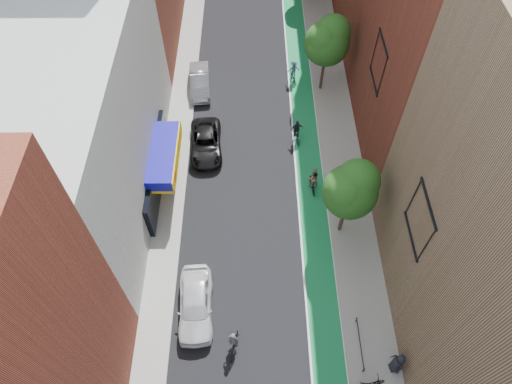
{
  "coord_description": "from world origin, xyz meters",
  "views": [
    {
      "loc": [
        -0.15,
        -5.85,
        26.37
      ],
      "look_at": [
        0.02,
        12.13,
        1.5
      ],
      "focal_mm": 32.0,
      "sensor_mm": 36.0,
      "label": 1
    }
  ],
  "objects_px": {
    "parked_car_black": "(206,143)",
    "parked_car_silver": "(200,81)",
    "parked_car_white": "(195,304)",
    "cyclist_lane_near": "(313,181)",
    "cyclist_lane_mid": "(297,133)",
    "cyclist_lead": "(233,344)",
    "cyclist_lane_far": "(293,71)",
    "pedestrian": "(398,363)"
  },
  "relations": [
    {
      "from": "cyclist_lane_near",
      "to": "cyclist_lane_far",
      "type": "bearing_deg",
      "value": -93.53
    },
    {
      "from": "cyclist_lane_mid",
      "to": "pedestrian",
      "type": "height_order",
      "value": "pedestrian"
    },
    {
      "from": "cyclist_lane_far",
      "to": "cyclist_lane_mid",
      "type": "bearing_deg",
      "value": 75.25
    },
    {
      "from": "cyclist_lead",
      "to": "cyclist_lane_mid",
      "type": "height_order",
      "value": "cyclist_lead"
    },
    {
      "from": "cyclist_lane_mid",
      "to": "parked_car_white",
      "type": "bearing_deg",
      "value": 53.39
    },
    {
      "from": "cyclist_lane_far",
      "to": "cyclist_lane_near",
      "type": "bearing_deg",
      "value": 79.79
    },
    {
      "from": "parked_car_black",
      "to": "pedestrian",
      "type": "bearing_deg",
      "value": -59.2
    },
    {
      "from": "cyclist_lane_mid",
      "to": "cyclist_lane_far",
      "type": "height_order",
      "value": "cyclist_lane_mid"
    },
    {
      "from": "parked_car_white",
      "to": "cyclist_lane_far",
      "type": "height_order",
      "value": "cyclist_lane_far"
    },
    {
      "from": "parked_car_black",
      "to": "pedestrian",
      "type": "xyz_separation_m",
      "value": [
        11.26,
        -16.34,
        0.4
      ]
    },
    {
      "from": "parked_car_white",
      "to": "parked_car_silver",
      "type": "xyz_separation_m",
      "value": [
        -0.99,
        19.69,
        -0.08
      ]
    },
    {
      "from": "parked_car_white",
      "to": "cyclist_lane_near",
      "type": "xyz_separation_m",
      "value": [
        7.64,
        9.02,
        0.03
      ]
    },
    {
      "from": "cyclist_lane_near",
      "to": "cyclist_lane_mid",
      "type": "bearing_deg",
      "value": -86.87
    },
    {
      "from": "parked_car_white",
      "to": "cyclist_lane_mid",
      "type": "bearing_deg",
      "value": 60.41
    },
    {
      "from": "cyclist_lead",
      "to": "pedestrian",
      "type": "bearing_deg",
      "value": -175.71
    },
    {
      "from": "cyclist_lane_far",
      "to": "pedestrian",
      "type": "height_order",
      "value": "pedestrian"
    },
    {
      "from": "cyclist_lane_mid",
      "to": "pedestrian",
      "type": "xyz_separation_m",
      "value": [
        4.35,
        -17.24,
        0.36
      ]
    },
    {
      "from": "parked_car_black",
      "to": "parked_car_silver",
      "type": "height_order",
      "value": "parked_car_silver"
    },
    {
      "from": "parked_car_white",
      "to": "cyclist_lane_mid",
      "type": "relative_size",
      "value": 2.49
    },
    {
      "from": "parked_car_black",
      "to": "parked_car_silver",
      "type": "bearing_deg",
      "value": 93.62
    },
    {
      "from": "parked_car_white",
      "to": "parked_car_black",
      "type": "xyz_separation_m",
      "value": [
        -0.1,
        12.82,
        -0.14
      ]
    },
    {
      "from": "cyclist_lane_mid",
      "to": "cyclist_lane_near",
      "type": "bearing_deg",
      "value": 89.8
    },
    {
      "from": "parked_car_white",
      "to": "parked_car_black",
      "type": "relative_size",
      "value": 0.98
    },
    {
      "from": "parked_car_white",
      "to": "pedestrian",
      "type": "relative_size",
      "value": 2.6
    },
    {
      "from": "parked_car_white",
      "to": "cyclist_lane_far",
      "type": "relative_size",
      "value": 2.51
    },
    {
      "from": "cyclist_lane_near",
      "to": "cyclist_lane_mid",
      "type": "distance_m",
      "value": 4.78
    },
    {
      "from": "parked_car_white",
      "to": "cyclist_lane_near",
      "type": "relative_size",
      "value": 2.39
    },
    {
      "from": "cyclist_lead",
      "to": "pedestrian",
      "type": "xyz_separation_m",
      "value": [
        8.89,
        -1.24,
        0.44
      ]
    },
    {
      "from": "parked_car_white",
      "to": "cyclist_lead",
      "type": "bearing_deg",
      "value": -48.16
    },
    {
      "from": "cyclist_lead",
      "to": "cyclist_lane_mid",
      "type": "relative_size",
      "value": 1.01
    },
    {
      "from": "cyclist_lane_far",
      "to": "pedestrian",
      "type": "bearing_deg",
      "value": 86.29
    },
    {
      "from": "cyclist_lane_near",
      "to": "cyclist_lane_far",
      "type": "distance_m",
      "value": 11.72
    },
    {
      "from": "parked_car_silver",
      "to": "cyclist_lane_mid",
      "type": "xyz_separation_m",
      "value": [
        7.8,
        -5.96,
        -0.02
      ]
    },
    {
      "from": "parked_car_white",
      "to": "parked_car_black",
      "type": "distance_m",
      "value": 12.82
    },
    {
      "from": "parked_car_silver",
      "to": "cyclist_lane_near",
      "type": "height_order",
      "value": "cyclist_lane_near"
    },
    {
      "from": "cyclist_lead",
      "to": "cyclist_lane_far",
      "type": "bearing_deg",
      "value": -89.27
    },
    {
      "from": "parked_car_white",
      "to": "parked_car_silver",
      "type": "height_order",
      "value": "parked_car_white"
    },
    {
      "from": "cyclist_lead",
      "to": "cyclist_lane_far",
      "type": "distance_m",
      "value": 23.46
    },
    {
      "from": "parked_car_silver",
      "to": "cyclist_lane_far",
      "type": "bearing_deg",
      "value": 2.13
    },
    {
      "from": "parked_car_silver",
      "to": "cyclist_lane_near",
      "type": "xyz_separation_m",
      "value": [
        8.63,
        -10.67,
        0.11
      ]
    },
    {
      "from": "cyclist_lane_mid",
      "to": "pedestrian",
      "type": "relative_size",
      "value": 1.04
    },
    {
      "from": "parked_car_silver",
      "to": "pedestrian",
      "type": "height_order",
      "value": "pedestrian"
    }
  ]
}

